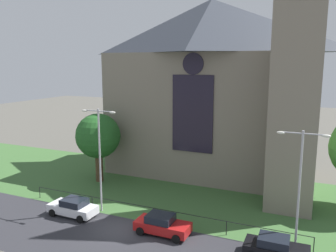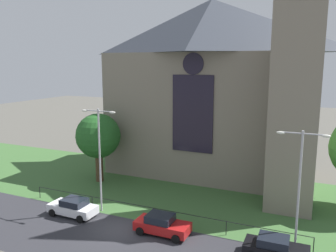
% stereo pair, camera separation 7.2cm
% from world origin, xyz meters
% --- Properties ---
extents(ground, '(160.00, 160.00, 0.00)m').
position_xyz_m(ground, '(0.00, 10.00, 0.00)').
color(ground, '#56544C').
extents(road_asphalt, '(120.00, 8.00, 0.01)m').
position_xyz_m(road_asphalt, '(0.00, -2.00, 0.00)').
color(road_asphalt, '#2D2D33').
rests_on(road_asphalt, ground).
extents(grass_verge, '(120.00, 20.00, 0.01)m').
position_xyz_m(grass_verge, '(0.00, 8.00, 0.00)').
color(grass_verge, '#3D6633').
rests_on(grass_verge, ground).
extents(church_building, '(23.20, 16.20, 26.00)m').
position_xyz_m(church_building, '(2.63, 17.19, 10.27)').
color(church_building, gray).
rests_on(church_building, ground).
extents(iron_railing, '(24.56, 0.07, 1.13)m').
position_xyz_m(iron_railing, '(1.85, 2.50, 0.95)').
color(iron_railing, black).
rests_on(iron_railing, ground).
extents(tree_left_near, '(4.85, 4.85, 7.55)m').
position_xyz_m(tree_left_near, '(-7.96, 8.97, 5.05)').
color(tree_left_near, '#4C3823').
rests_on(tree_left_near, ground).
extents(streetlamp_near, '(3.37, 0.26, 9.11)m').
position_xyz_m(streetlamp_near, '(-3.21, 2.40, 5.71)').
color(streetlamp_near, '#B2B2B7').
rests_on(streetlamp_near, ground).
extents(streetlamp_far, '(3.37, 0.26, 8.49)m').
position_xyz_m(streetlamp_far, '(12.91, 2.40, 5.38)').
color(streetlamp_far, '#B2B2B7').
rests_on(streetlamp_far, ground).
extents(parked_car_white, '(4.23, 2.07, 1.51)m').
position_xyz_m(parked_car_white, '(-4.87, 0.63, 0.74)').
color(parked_car_white, silver).
rests_on(parked_car_white, ground).
extents(parked_car_red, '(4.20, 2.02, 1.51)m').
position_xyz_m(parked_car_red, '(3.43, 0.75, 0.74)').
color(parked_car_red, '#B21919').
rests_on(parked_car_red, ground).
extents(parked_car_black, '(4.23, 2.08, 1.51)m').
position_xyz_m(parked_car_black, '(11.78, 0.67, 0.74)').
color(parked_car_black, black).
rests_on(parked_car_black, ground).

